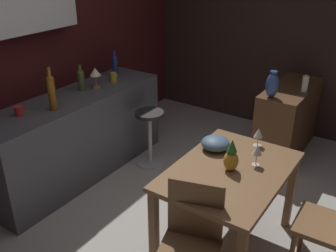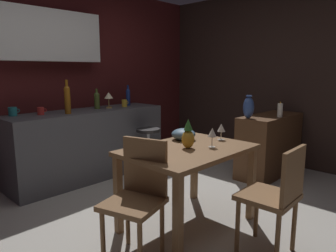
{
  "view_description": "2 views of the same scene",
  "coord_description": "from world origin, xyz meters",
  "px_view_note": "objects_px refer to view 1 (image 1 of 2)",
  "views": [
    {
      "loc": [
        -2.3,
        -1.27,
        2.3
      ],
      "look_at": [
        0.21,
        0.43,
        0.84
      ],
      "focal_mm": 40.73,
      "sensor_mm": 36.0,
      "label": 1
    },
    {
      "loc": [
        -2.04,
        -2.0,
        1.43
      ],
      "look_at": [
        0.3,
        0.25,
        0.84
      ],
      "focal_mm": 33.27,
      "sensor_mm": 36.0,
      "label": 2
    }
  ],
  "objects_px": {
    "wine_bottle_amber": "(52,91)",
    "wine_bottle_cobalt": "(115,65)",
    "chair_near_window": "(191,243)",
    "counter_lamp": "(95,73)",
    "sideboard_cabinet": "(287,119)",
    "cup_mustard": "(114,77)",
    "pineapple_centerpiece": "(231,157)",
    "vase_ceramic_blue": "(272,85)",
    "wine_bottle_olive": "(81,79)",
    "bar_stool": "(150,136)",
    "cup_red": "(19,111)",
    "wine_glass_right": "(257,150)",
    "wine_glass_left": "(259,133)",
    "pillar_candle_tall": "(305,84)",
    "chair_by_doorway": "(334,225)",
    "fruit_bowl": "(215,143)",
    "dining_table": "(229,180)"
  },
  "relations": [
    {
      "from": "wine_bottle_amber",
      "to": "wine_bottle_cobalt",
      "type": "bearing_deg",
      "value": 9.79
    },
    {
      "from": "chair_near_window",
      "to": "counter_lamp",
      "type": "distance_m",
      "value": 2.2
    },
    {
      "from": "sideboard_cabinet",
      "to": "cup_mustard",
      "type": "relative_size",
      "value": 9.94
    },
    {
      "from": "pineapple_centerpiece",
      "to": "vase_ceramic_blue",
      "type": "height_order",
      "value": "vase_ceramic_blue"
    },
    {
      "from": "wine_bottle_olive",
      "to": "counter_lamp",
      "type": "xyz_separation_m",
      "value": [
        0.14,
        -0.07,
        0.03
      ]
    },
    {
      "from": "sideboard_cabinet",
      "to": "wine_bottle_cobalt",
      "type": "relative_size",
      "value": 3.65
    },
    {
      "from": "bar_stool",
      "to": "cup_red",
      "type": "distance_m",
      "value": 1.45
    },
    {
      "from": "wine_glass_right",
      "to": "wine_bottle_cobalt",
      "type": "relative_size",
      "value": 0.58
    },
    {
      "from": "counter_lamp",
      "to": "wine_bottle_amber",
      "type": "bearing_deg",
      "value": -171.68
    },
    {
      "from": "wine_glass_left",
      "to": "cup_red",
      "type": "bearing_deg",
      "value": 116.7
    },
    {
      "from": "wine_bottle_amber",
      "to": "pillar_candle_tall",
      "type": "bearing_deg",
      "value": -40.63
    },
    {
      "from": "wine_bottle_cobalt",
      "to": "wine_bottle_olive",
      "type": "bearing_deg",
      "value": -178.34
    },
    {
      "from": "sideboard_cabinet",
      "to": "counter_lamp",
      "type": "relative_size",
      "value": 5.01
    },
    {
      "from": "wine_bottle_cobalt",
      "to": "counter_lamp",
      "type": "height_order",
      "value": "wine_bottle_cobalt"
    },
    {
      "from": "wine_glass_left",
      "to": "counter_lamp",
      "type": "distance_m",
      "value": 1.85
    },
    {
      "from": "chair_by_doorway",
      "to": "vase_ceramic_blue",
      "type": "relative_size",
      "value": 3.0
    },
    {
      "from": "pillar_candle_tall",
      "to": "bar_stool",
      "type": "bearing_deg",
      "value": 129.61
    },
    {
      "from": "chair_by_doorway",
      "to": "fruit_bowl",
      "type": "distance_m",
      "value": 1.08
    },
    {
      "from": "pineapple_centerpiece",
      "to": "pillar_candle_tall",
      "type": "relative_size",
      "value": 1.29
    },
    {
      "from": "cup_mustard",
      "to": "pillar_candle_tall",
      "type": "height_order",
      "value": "pillar_candle_tall"
    },
    {
      "from": "dining_table",
      "to": "cup_mustard",
      "type": "distance_m",
      "value": 1.95
    },
    {
      "from": "wine_glass_right",
      "to": "pineapple_centerpiece",
      "type": "bearing_deg",
      "value": 143.67
    },
    {
      "from": "fruit_bowl",
      "to": "wine_bottle_amber",
      "type": "xyz_separation_m",
      "value": [
        -0.43,
        1.47,
        0.29
      ]
    },
    {
      "from": "dining_table",
      "to": "sideboard_cabinet",
      "type": "height_order",
      "value": "sideboard_cabinet"
    },
    {
      "from": "bar_stool",
      "to": "wine_glass_right",
      "type": "xyz_separation_m",
      "value": [
        -0.54,
        -1.44,
        0.53
      ]
    },
    {
      "from": "dining_table",
      "to": "sideboard_cabinet",
      "type": "xyz_separation_m",
      "value": [
        1.88,
        0.14,
        -0.23
      ]
    },
    {
      "from": "fruit_bowl",
      "to": "cup_mustard",
      "type": "distance_m",
      "value": 1.63
    },
    {
      "from": "pineapple_centerpiece",
      "to": "fruit_bowl",
      "type": "height_order",
      "value": "pineapple_centerpiece"
    },
    {
      "from": "wine_glass_right",
      "to": "pillar_candle_tall",
      "type": "bearing_deg",
      "value": 4.07
    },
    {
      "from": "bar_stool",
      "to": "pillar_candle_tall",
      "type": "distance_m",
      "value": 1.81
    },
    {
      "from": "sideboard_cabinet",
      "to": "vase_ceramic_blue",
      "type": "relative_size",
      "value": 3.78
    },
    {
      "from": "fruit_bowl",
      "to": "pillar_candle_tall",
      "type": "bearing_deg",
      "value": -9.4
    },
    {
      "from": "chair_near_window",
      "to": "vase_ceramic_blue",
      "type": "distance_m",
      "value": 2.11
    },
    {
      "from": "pineapple_centerpiece",
      "to": "fruit_bowl",
      "type": "xyz_separation_m",
      "value": [
        0.22,
        0.25,
        -0.05
      ]
    },
    {
      "from": "sideboard_cabinet",
      "to": "wine_glass_left",
      "type": "bearing_deg",
      "value": -173.47
    },
    {
      "from": "wine_glass_left",
      "to": "fruit_bowl",
      "type": "height_order",
      "value": "wine_glass_left"
    },
    {
      "from": "fruit_bowl",
      "to": "cup_red",
      "type": "relative_size",
      "value": 2.12
    },
    {
      "from": "dining_table",
      "to": "pineapple_centerpiece",
      "type": "xyz_separation_m",
      "value": [
        -0.01,
        -0.01,
        0.21
      ]
    },
    {
      "from": "wine_glass_right",
      "to": "wine_bottle_amber",
      "type": "xyz_separation_m",
      "value": [
        -0.38,
        1.85,
        0.22
      ]
    },
    {
      "from": "fruit_bowl",
      "to": "counter_lamp",
      "type": "xyz_separation_m",
      "value": [
        0.23,
        1.57,
        0.26
      ]
    },
    {
      "from": "sideboard_cabinet",
      "to": "pillar_candle_tall",
      "type": "distance_m",
      "value": 0.53
    },
    {
      "from": "fruit_bowl",
      "to": "wine_bottle_cobalt",
      "type": "distance_m",
      "value": 1.79
    },
    {
      "from": "sideboard_cabinet",
      "to": "chair_by_doorway",
      "type": "distance_m",
      "value": 2.01
    },
    {
      "from": "dining_table",
      "to": "bar_stool",
      "type": "height_order",
      "value": "dining_table"
    },
    {
      "from": "dining_table",
      "to": "wine_bottle_olive",
      "type": "distance_m",
      "value": 1.95
    },
    {
      "from": "cup_mustard",
      "to": "bar_stool",
      "type": "bearing_deg",
      "value": -89.29
    },
    {
      "from": "cup_red",
      "to": "wine_glass_left",
      "type": "bearing_deg",
      "value": -63.3
    },
    {
      "from": "pillar_candle_tall",
      "to": "vase_ceramic_blue",
      "type": "relative_size",
      "value": 0.7
    },
    {
      "from": "pineapple_centerpiece",
      "to": "fruit_bowl",
      "type": "bearing_deg",
      "value": 47.83
    },
    {
      "from": "wine_bottle_olive",
      "to": "counter_lamp",
      "type": "distance_m",
      "value": 0.16
    }
  ]
}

